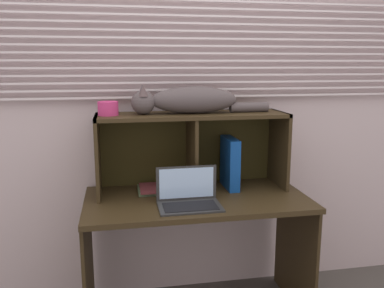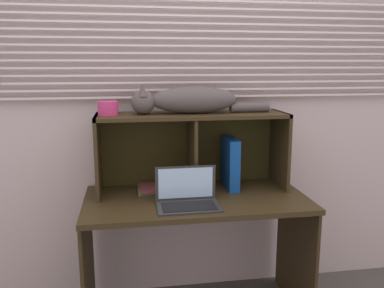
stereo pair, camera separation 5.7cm
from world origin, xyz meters
name	(u,v)px [view 1 (the left image)]	position (x,y,z in m)	size (l,w,h in m)	color
back_panel_with_blinds	(186,105)	(0.00, 0.55, 1.26)	(4.40, 0.08, 2.50)	beige
desk	(197,223)	(0.00, 0.19, 0.60)	(1.29, 0.65, 0.76)	#342614
hutch_shelf_unit	(191,137)	(0.00, 0.37, 1.08)	(1.14, 0.33, 0.47)	#342614
cat	(188,100)	(-0.03, 0.34, 1.31)	(0.83, 0.17, 0.17)	#4F4546
laptop	(189,198)	(-0.07, 0.06, 0.80)	(0.34, 0.22, 0.20)	#2C2C2C
binder_upright	(230,163)	(0.24, 0.34, 0.92)	(0.06, 0.24, 0.32)	#104293
book_stack	(153,189)	(-0.24, 0.34, 0.78)	(0.19, 0.22, 0.03)	#526644
small_basket	(108,108)	(-0.49, 0.34, 1.27)	(0.12, 0.12, 0.08)	#CD3572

